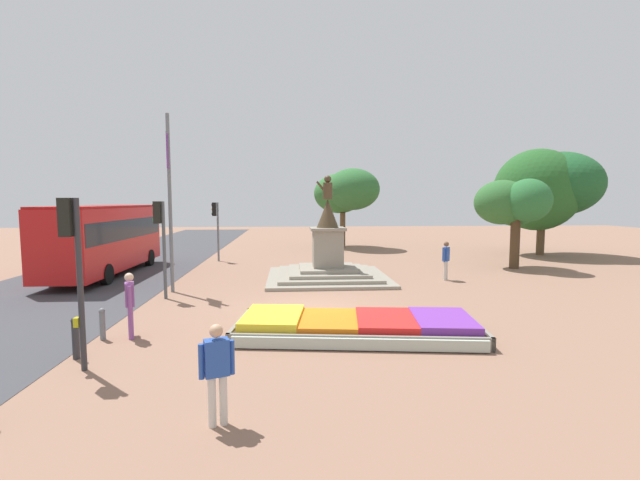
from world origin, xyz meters
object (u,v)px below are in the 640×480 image
traffic_light_far_corner (216,220)px  kerb_bollard_mid_b (102,323)px  banner_pole (170,195)px  statue_monument (328,262)px  flower_planter (357,326)px  kerb_bollard_mid_a (76,337)px  pedestrian_with_handbag (130,301)px  pedestrian_crossing_plaza (446,258)px  pedestrian_near_planter (217,368)px  city_bus (105,235)px  traffic_light_near_crossing (73,253)px  traffic_light_mid_block (161,231)px

traffic_light_far_corner → kerb_bollard_mid_b: bearing=-92.0°
traffic_light_far_corner → banner_pole: bearing=-91.9°
statue_monument → kerb_bollard_mid_b: bearing=-128.4°
flower_planter → kerb_bollard_mid_a: size_ratio=6.92×
kerb_bollard_mid_b → pedestrian_with_handbag: bearing=6.6°
flower_planter → pedestrian_crossing_plaza: size_ratio=3.83×
pedestrian_with_handbag → pedestrian_near_planter: size_ratio=1.05×
city_bus → pedestrian_with_handbag: bearing=-64.7°
statue_monument → city_bus: bearing=170.6°
statue_monument → pedestrian_crossing_plaza: bearing=-8.3°
statue_monument → pedestrian_crossing_plaza: statue_monument is taller
city_bus → kerb_bollard_mid_b: bearing=-68.2°
flower_planter → kerb_bollard_mid_a: bearing=-169.2°
traffic_light_near_crossing → traffic_light_far_corner: traffic_light_near_crossing is taller
pedestrian_near_planter → banner_pole: bearing=108.5°
city_bus → pedestrian_with_handbag: (4.73, -10.03, -0.95)m
pedestrian_crossing_plaza → traffic_light_mid_block: bearing=-166.2°
pedestrian_crossing_plaza → traffic_light_near_crossing: bearing=-140.3°
traffic_light_near_crossing → traffic_light_far_corner: (0.14, 16.61, -0.06)m
traffic_light_far_corner → pedestrian_near_planter: traffic_light_far_corner is taller
flower_planter → city_bus: city_bus is taller
pedestrian_with_handbag → pedestrian_crossing_plaza: (11.26, 7.49, 0.04)m
pedestrian_with_handbag → city_bus: bearing=115.3°
traffic_light_near_crossing → pedestrian_crossing_plaza: size_ratio=2.07×
traffic_light_far_corner → kerb_bollard_mid_a: 16.04m
banner_pole → pedestrian_near_planter: 11.33m
traffic_light_far_corner → pedestrian_crossing_plaza: bearing=-31.4°
traffic_light_near_crossing → kerb_bollard_mid_b: size_ratio=4.36×
pedestrian_near_planter → kerb_bollard_mid_a: bearing=139.4°
pedestrian_with_handbag → pedestrian_crossing_plaza: 13.52m
traffic_light_near_crossing → kerb_bollard_mid_b: 2.94m
traffic_light_mid_block → banner_pole: banner_pole is taller
traffic_light_far_corner → pedestrian_near_planter: size_ratio=2.11×
traffic_light_far_corner → flower_planter: bearing=-67.2°
pedestrian_with_handbag → kerb_bollard_mid_b: (-0.69, -0.08, -0.54)m
traffic_light_far_corner → pedestrian_crossing_plaza: 13.49m
statue_monument → banner_pole: (-6.40, -2.48, 3.01)m
city_bus → pedestrian_crossing_plaza: city_bus is taller
city_bus → kerb_bollard_mid_b: city_bus is taller
kerb_bollard_mid_a → pedestrian_near_planter: bearing=-40.6°
flower_planter → traffic_light_near_crossing: 6.96m
pedestrian_crossing_plaza → pedestrian_with_handbag: bearing=-146.4°
flower_planter → traffic_light_far_corner: traffic_light_far_corner is taller
flower_planter → kerb_bollard_mid_b: (-6.65, 0.08, 0.21)m
city_bus → pedestrian_near_planter: (7.74, -14.65, -0.98)m
flower_planter → pedestrian_crossing_plaza: 9.34m
banner_pole → kerb_bollard_mid_b: 6.77m
traffic_light_far_corner → pedestrian_with_handbag: traffic_light_far_corner is taller
flower_planter → kerb_bollard_mid_a: 6.79m
traffic_light_mid_block → banner_pole: bearing=87.9°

